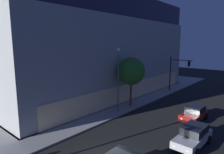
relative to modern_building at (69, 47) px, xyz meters
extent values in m
cube|color=#4C4C51|center=(0.00, 0.04, -7.54)|extent=(33.88, 30.80, 0.15)
cube|color=#FEDDA4|center=(0.00, -14.96, -6.21)|extent=(30.13, 0.60, 2.51)
cube|color=#999D9E|center=(0.00, 0.04, -1.58)|extent=(33.48, 30.40, 11.78)
cube|color=#25243F|center=(0.00, 0.04, 6.04)|extent=(32.81, 29.79, 3.45)
cylinder|color=black|center=(8.78, -16.94, -4.49)|extent=(0.18, 0.18, 5.96)
cylinder|color=black|center=(8.89, -18.75, -2.04)|extent=(0.34, 3.63, 0.12)
cube|color=black|center=(8.96, -20.01, -2.54)|extent=(0.34, 0.34, 0.90)
sphere|color=red|center=(8.97, -20.19, -2.54)|extent=(0.18, 0.18, 0.18)
cylinder|color=#5C5C5C|center=(-5.42, -16.81, -3.81)|extent=(0.16, 0.16, 7.32)
sphere|color=#F9EFC6|center=(-5.42, -16.81, 0.00)|extent=(0.44, 0.44, 0.44)
cylinder|color=brown|center=(-2.82, -16.85, -5.86)|extent=(0.27, 0.27, 3.21)
sphere|color=#2A6624|center=(-2.82, -16.85, -2.82)|extent=(3.60, 3.60, 3.60)
cube|color=#B7BABF|center=(-7.86, -26.67, -6.95)|extent=(4.54, 1.88, 0.65)
cube|color=black|center=(-7.53, -26.68, -6.30)|extent=(2.44, 1.63, 0.66)
cube|color=#F9F4CC|center=(-10.07, -27.10, -6.95)|extent=(0.13, 0.20, 0.12)
cube|color=#F9F4CC|center=(-10.03, -26.07, -6.95)|extent=(0.13, 0.20, 0.12)
cylinder|color=black|center=(-9.28, -27.48, -7.28)|extent=(0.69, 0.26, 0.68)
cylinder|color=black|center=(-9.22, -25.76, -7.28)|extent=(0.69, 0.26, 0.68)
cylinder|color=black|center=(-6.51, -27.58, -7.28)|extent=(0.69, 0.26, 0.68)
cylinder|color=black|center=(-6.44, -25.86, -7.28)|extent=(0.69, 0.26, 0.68)
cube|color=maroon|center=(-2.08, -24.83, -7.00)|extent=(4.14, 1.85, 0.62)
cube|color=black|center=(-1.77, -24.84, -6.38)|extent=(2.12, 1.64, 0.62)
cube|color=#F9F4CC|center=(-4.10, -25.34, -7.00)|extent=(0.12, 0.20, 0.12)
cube|color=#F9F4CC|center=(-4.08, -24.27, -7.00)|extent=(0.12, 0.20, 0.12)
cylinder|color=black|center=(-3.37, -25.71, -7.31)|extent=(0.61, 0.25, 0.61)
cylinder|color=black|center=(-3.35, -23.92, -7.31)|extent=(0.61, 0.25, 0.61)
cylinder|color=black|center=(-0.82, -25.75, -7.31)|extent=(0.61, 0.25, 0.61)
cylinder|color=black|center=(-0.79, -23.95, -7.31)|extent=(0.61, 0.25, 0.61)
camera|label=1|loc=(-23.54, -31.58, 0.67)|focal=31.68mm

